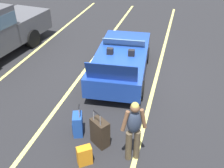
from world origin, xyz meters
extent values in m
plane|color=black|center=(0.00, 0.00, 0.00)|extent=(80.00, 80.00, 0.00)
cube|color=#EAE066|center=(0.00, -1.28, 0.00)|extent=(18.00, 0.12, 0.01)
cube|color=#EAE066|center=(0.00, 1.42, 0.00)|extent=(18.00, 0.12, 0.01)
cube|color=#EAE066|center=(0.00, 4.12, 0.00)|extent=(18.00, 0.12, 0.01)
cube|color=navy|center=(0.00, 0.00, 0.62)|extent=(4.24, 2.12, 0.64)
cube|color=navy|center=(1.43, 0.13, 0.51)|extent=(1.46, 1.78, 0.38)
cube|color=slate|center=(0.51, 0.05, 1.09)|extent=(0.32, 1.56, 0.31)
cube|color=black|center=(-0.24, 0.35, 1.05)|extent=(0.18, 0.23, 0.22)
cube|color=black|center=(-0.17, -0.39, 1.05)|extent=(0.18, 0.23, 0.22)
cube|color=navy|center=(-1.94, -0.17, 1.22)|extent=(0.35, 1.51, 0.62)
cylinder|color=black|center=(1.19, 0.92, 0.30)|extent=(0.62, 0.27, 0.60)
cylinder|color=black|center=(1.34, -0.69, 0.30)|extent=(0.62, 0.27, 0.60)
cylinder|color=black|center=(-1.34, 0.69, 0.30)|extent=(0.62, 0.27, 0.60)
cylinder|color=black|center=(-1.19, -0.92, 0.30)|extent=(0.62, 0.27, 0.60)
cube|color=#2D2319|center=(-3.48, -0.31, 0.37)|extent=(0.50, 0.55, 0.74)
cube|color=black|center=(-3.36, -0.39, 0.31)|extent=(0.23, 0.33, 0.41)
cylinder|color=gray|center=(-3.47, -0.16, 0.89)|extent=(0.03, 0.03, 0.29)
cylinder|color=gray|center=(-3.62, -0.37, 0.89)|extent=(0.03, 0.03, 0.29)
cylinder|color=black|center=(-3.55, -0.26, 1.03)|extent=(0.17, 0.23, 0.03)
sphere|color=black|center=(-3.47, -0.11, 0.02)|extent=(0.04, 0.04, 0.04)
sphere|color=black|center=(-3.66, -0.39, 0.02)|extent=(0.04, 0.04, 0.04)
cube|color=#1E479E|center=(-3.28, 0.37, 0.31)|extent=(0.46, 0.36, 0.62)
cube|color=navy|center=(-3.33, 0.49, 0.26)|extent=(0.31, 0.13, 0.34)
cylinder|color=gray|center=(-3.36, 0.27, 0.75)|extent=(0.03, 0.03, 0.26)
cylinder|color=gray|center=(-3.16, 0.34, 0.75)|extent=(0.03, 0.03, 0.26)
cylinder|color=black|center=(-3.26, 0.31, 0.88)|extent=(0.22, 0.10, 0.03)
sphere|color=black|center=(-3.39, 0.24, 0.02)|extent=(0.04, 0.04, 0.04)
sphere|color=black|center=(-3.12, 0.33, 0.02)|extent=(0.04, 0.04, 0.04)
cube|color=orange|center=(-4.19, -0.15, 0.25)|extent=(0.36, 0.39, 0.50)
cube|color=#A25F13|center=(-4.10, -0.09, 0.21)|extent=(0.18, 0.23, 0.28)
sphere|color=black|center=(-4.32, -0.10, 0.02)|extent=(0.04, 0.04, 0.04)
sphere|color=black|center=(-4.18, -0.30, 0.02)|extent=(0.04, 0.04, 0.04)
cylinder|color=#4C3F2D|center=(-3.77, -1.10, 0.41)|extent=(0.20, 0.20, 0.82)
cylinder|color=#4C3F2D|center=(-3.69, -1.28, 0.41)|extent=(0.20, 0.20, 0.82)
ellipsoid|color=#2D384C|center=(-3.73, -1.19, 1.12)|extent=(0.34, 0.38, 0.60)
sphere|color=brown|center=(-3.73, -1.19, 1.51)|extent=(0.21, 0.21, 0.21)
sphere|color=tan|center=(-3.73, -1.19, 1.56)|extent=(0.18, 0.18, 0.18)
cylinder|color=brown|center=(-3.82, -1.01, 1.19)|extent=(0.17, 0.21, 0.53)
cylinder|color=brown|center=(-3.64, -1.38, 1.19)|extent=(0.17, 0.21, 0.53)
cube|color=#4C4C51|center=(1.89, 5.28, 0.85)|extent=(2.59, 2.14, 0.90)
cylinder|color=black|center=(1.43, 4.42, 0.40)|extent=(0.82, 0.36, 0.80)
cylinder|color=black|center=(1.62, 6.22, 0.40)|extent=(0.82, 0.36, 0.80)
camera|label=1|loc=(-8.07, -1.90, 4.89)|focal=41.80mm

